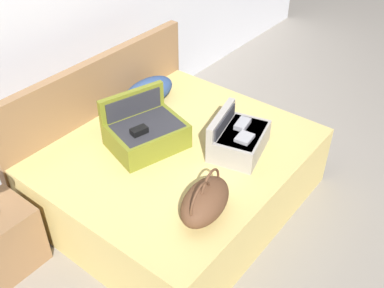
{
  "coord_description": "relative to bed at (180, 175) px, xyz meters",
  "views": [
    {
      "loc": [
        -2.01,
        -1.3,
        2.57
      ],
      "look_at": [
        0.0,
        0.28,
        0.63
      ],
      "focal_mm": 42.07,
      "sensor_mm": 36.0,
      "label": 1
    }
  ],
  "objects": [
    {
      "name": "hard_case_large",
      "position": [
        -0.11,
        0.22,
        0.38
      ],
      "size": [
        0.63,
        0.55,
        0.38
      ],
      "rotation": [
        0.0,
        0.0,
        -0.29
      ],
      "color": "olive",
      "rests_on": "bed"
    },
    {
      "name": "hard_case_medium",
      "position": [
        0.25,
        -0.35,
        0.37
      ],
      "size": [
        0.52,
        0.44,
        0.29
      ],
      "rotation": [
        0.0,
        0.0,
        0.25
      ],
      "color": "gray",
      "rests_on": "bed"
    },
    {
      "name": "ground_plane",
      "position": [
        0.0,
        -0.4,
        -0.26
      ],
      "size": [
        12.0,
        12.0,
        0.0
      ],
      "primitive_type": "plane",
      "color": "gray"
    },
    {
      "name": "back_wall",
      "position": [
        0.0,
        1.25,
        1.04
      ],
      "size": [
        8.0,
        0.1,
        2.6
      ],
      "primitive_type": "cube",
      "color": "silver",
      "rests_on": "ground"
    },
    {
      "name": "pillow_near_headboard",
      "position": [
        0.34,
        0.62,
        0.37
      ],
      "size": [
        0.52,
        0.29,
        0.21
      ],
      "primitive_type": "ellipsoid",
      "rotation": [
        0.0,
        0.0,
        -0.06
      ],
      "color": "navy",
      "rests_on": "bed"
    },
    {
      "name": "duffel_bag",
      "position": [
        -0.41,
        -0.54,
        0.37
      ],
      "size": [
        0.48,
        0.33,
        0.29
      ],
      "rotation": [
        0.0,
        0.0,
        0.19
      ],
      "color": "brown",
      "rests_on": "bed"
    },
    {
      "name": "headboard",
      "position": [
        0.0,
        0.84,
        0.24
      ],
      "size": [
        1.92,
        0.08,
        1.0
      ],
      "primitive_type": "cube",
      "color": "olive",
      "rests_on": "ground"
    },
    {
      "name": "bed",
      "position": [
        0.0,
        0.0,
        0.0
      ],
      "size": [
        1.89,
        1.59,
        0.53
      ],
      "primitive_type": "cube",
      "color": "tan",
      "rests_on": "ground"
    },
    {
      "name": "nightstand",
      "position": [
        -1.22,
        0.55,
        -0.02
      ],
      "size": [
        0.44,
        0.4,
        0.48
      ],
      "primitive_type": "cube",
      "color": "olive",
      "rests_on": "ground"
    }
  ]
}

